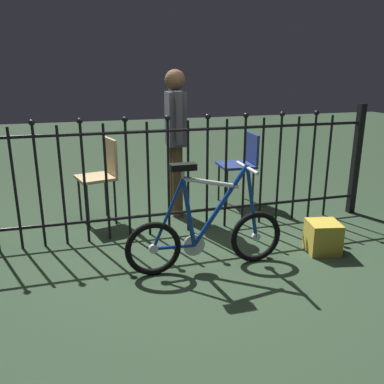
{
  "coord_description": "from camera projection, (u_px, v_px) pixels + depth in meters",
  "views": [
    {
      "loc": [
        -0.93,
        -3.02,
        1.57
      ],
      "look_at": [
        0.02,
        0.2,
        0.55
      ],
      "focal_mm": 38.13,
      "sensor_mm": 36.0,
      "label": 1
    }
  ],
  "objects": [
    {
      "name": "ground_plane",
      "position": [
        196.0,
        260.0,
        3.48
      ],
      "size": [
        20.0,
        20.0,
        0.0
      ],
      "primitive_type": "plane",
      "color": "#283A27"
    },
    {
      "name": "person_visitor",
      "position": [
        176.0,
        132.0,
        4.31
      ],
      "size": [
        0.21,
        0.48,
        1.56
      ],
      "color": "#4C3823",
      "rests_on": "ground"
    },
    {
      "name": "chair_navy",
      "position": [
        242.0,
        160.0,
        4.81
      ],
      "size": [
        0.43,
        0.42,
        0.85
      ],
      "color": "black",
      "rests_on": "ground"
    },
    {
      "name": "chair_tan",
      "position": [
        102.0,
        171.0,
        4.22
      ],
      "size": [
        0.44,
        0.44,
        0.89
      ],
      "color": "black",
      "rests_on": "ground"
    },
    {
      "name": "bicycle",
      "position": [
        206.0,
        234.0,
        3.27
      ],
      "size": [
        1.32,
        0.4,
        0.89
      ],
      "color": "black",
      "rests_on": "ground"
    },
    {
      "name": "display_crate",
      "position": [
        323.0,
        237.0,
        3.61
      ],
      "size": [
        0.32,
        0.32,
        0.28
      ],
      "primitive_type": "cube",
      "rotation": [
        0.0,
        0.0,
        -0.21
      ],
      "color": "#B29933",
      "rests_on": "ground"
    },
    {
      "name": "iron_fence",
      "position": [
        168.0,
        173.0,
        3.89
      ],
      "size": [
        4.14,
        0.07,
        1.22
      ],
      "color": "black",
      "rests_on": "ground"
    }
  ]
}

